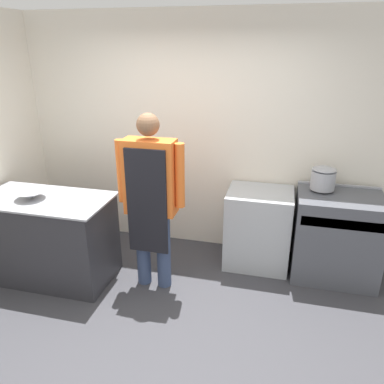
% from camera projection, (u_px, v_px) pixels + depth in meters
% --- Properties ---
extents(ground_plane, '(14.00, 14.00, 0.00)m').
position_uv_depth(ground_plane, '(152.00, 334.00, 3.24)').
color(ground_plane, '#38383D').
extents(wall_back, '(8.00, 0.05, 2.70)m').
position_uv_depth(wall_back, '(198.00, 136.00, 4.30)').
color(wall_back, silver).
rests_on(wall_back, ground_plane).
extents(prep_counter, '(1.35, 0.70, 0.90)m').
position_uv_depth(prep_counter, '(49.00, 238.00, 3.91)').
color(prep_counter, '#2D2D33').
rests_on(prep_counter, ground_plane).
extents(stove, '(0.85, 0.63, 0.94)m').
position_uv_depth(stove, '(336.00, 236.00, 3.92)').
color(stove, '#4C4F56').
rests_on(stove, ground_plane).
extents(fridge_unit, '(0.70, 0.59, 0.87)m').
position_uv_depth(fridge_unit, '(258.00, 228.00, 4.16)').
color(fridge_unit, '#A8ADB2').
rests_on(fridge_unit, ground_plane).
extents(person_cook, '(0.67, 0.24, 1.78)m').
position_uv_depth(person_cook, '(151.00, 193.00, 3.56)').
color(person_cook, '#38476B').
rests_on(person_cook, ground_plane).
extents(mixing_bowl, '(0.30, 0.30, 0.08)m').
position_uv_depth(mixing_bowl, '(31.00, 195.00, 3.72)').
color(mixing_bowl, '#9EA0A8').
rests_on(mixing_bowl, prep_counter).
extents(stock_pot, '(0.25, 0.25, 0.23)m').
position_uv_depth(stock_pot, '(323.00, 178.00, 3.85)').
color(stock_pot, '#9EA0A8').
rests_on(stock_pot, stove).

